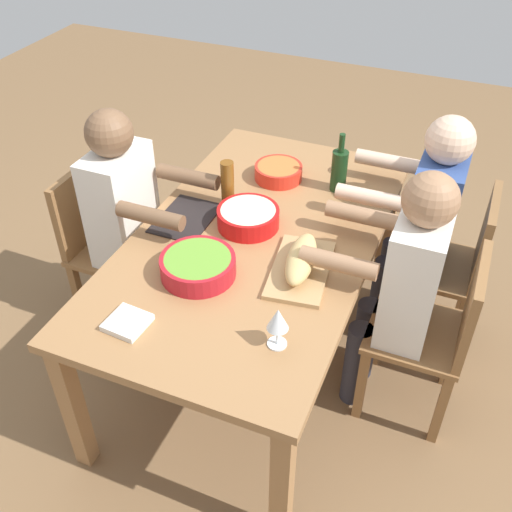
{
  "coord_description": "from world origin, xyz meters",
  "views": [
    {
      "loc": [
        1.89,
        0.78,
        2.27
      ],
      "look_at": [
        0.0,
        0.0,
        0.63
      ],
      "focal_mm": 41.78,
      "sensor_mm": 36.0,
      "label": 1
    }
  ],
  "objects_px": {
    "diner_near_center": "(130,212)",
    "serving_bowl_salad": "(198,265)",
    "cutting_board": "(300,270)",
    "diner_far_left": "(423,216)",
    "beer_bottle": "(228,184)",
    "chair_near_center": "(104,240)",
    "wine_glass": "(278,320)",
    "wine_bottle": "(339,169)",
    "chair_far_left": "(454,262)",
    "serving_bowl_pasta": "(248,217)",
    "napkin_stack": "(127,323)",
    "diner_far_center": "(402,280)",
    "dining_table": "(256,251)",
    "serving_bowl_fruit": "(278,171)",
    "bread_loaf": "(301,259)",
    "chair_far_center": "(438,330)"
  },
  "relations": [
    {
      "from": "beer_bottle",
      "to": "napkin_stack",
      "type": "xyz_separation_m",
      "value": [
        0.85,
        -0.01,
        -0.1
      ]
    },
    {
      "from": "serving_bowl_salad",
      "to": "napkin_stack",
      "type": "bearing_deg",
      "value": -17.47
    },
    {
      "from": "diner_near_center",
      "to": "diner_far_center",
      "type": "height_order",
      "value": "same"
    },
    {
      "from": "cutting_board",
      "to": "wine_bottle",
      "type": "height_order",
      "value": "wine_bottle"
    },
    {
      "from": "bread_loaf",
      "to": "serving_bowl_fruit",
      "type": "bearing_deg",
      "value": -152.21
    },
    {
      "from": "chair_near_center",
      "to": "wine_glass",
      "type": "distance_m",
      "value": 1.31
    },
    {
      "from": "diner_far_left",
      "to": "bread_loaf",
      "type": "relative_size",
      "value": 3.75
    },
    {
      "from": "serving_bowl_salad",
      "to": "bread_loaf",
      "type": "relative_size",
      "value": 0.93
    },
    {
      "from": "dining_table",
      "to": "wine_glass",
      "type": "distance_m",
      "value": 0.66
    },
    {
      "from": "napkin_stack",
      "to": "cutting_board",
      "type": "bearing_deg",
      "value": 137.37
    },
    {
      "from": "chair_far_left",
      "to": "beer_bottle",
      "type": "relative_size",
      "value": 3.86
    },
    {
      "from": "diner_near_center",
      "to": "serving_bowl_pasta",
      "type": "relative_size",
      "value": 4.41
    },
    {
      "from": "chair_far_left",
      "to": "diner_far_left",
      "type": "relative_size",
      "value": 0.71
    },
    {
      "from": "serving_bowl_pasta",
      "to": "wine_glass",
      "type": "distance_m",
      "value": 0.72
    },
    {
      "from": "diner_far_center",
      "to": "serving_bowl_salad",
      "type": "height_order",
      "value": "diner_far_center"
    },
    {
      "from": "diner_far_left",
      "to": "diner_far_center",
      "type": "distance_m",
      "value": 0.49
    },
    {
      "from": "chair_far_left",
      "to": "wine_glass",
      "type": "height_order",
      "value": "wine_glass"
    },
    {
      "from": "dining_table",
      "to": "serving_bowl_pasta",
      "type": "height_order",
      "value": "serving_bowl_pasta"
    },
    {
      "from": "diner_near_center",
      "to": "serving_bowl_pasta",
      "type": "distance_m",
      "value": 0.58
    },
    {
      "from": "diner_far_center",
      "to": "wine_bottle",
      "type": "relative_size",
      "value": 4.14
    },
    {
      "from": "napkin_stack",
      "to": "diner_far_left",
      "type": "bearing_deg",
      "value": 143.42
    },
    {
      "from": "beer_bottle",
      "to": "diner_near_center",
      "type": "bearing_deg",
      "value": -67.43
    },
    {
      "from": "diner_near_center",
      "to": "bread_loaf",
      "type": "bearing_deg",
      "value": 80.3
    },
    {
      "from": "serving_bowl_salad",
      "to": "cutting_board",
      "type": "bearing_deg",
      "value": 114.83
    },
    {
      "from": "serving_bowl_pasta",
      "to": "cutting_board",
      "type": "height_order",
      "value": "serving_bowl_pasta"
    },
    {
      "from": "diner_near_center",
      "to": "napkin_stack",
      "type": "distance_m",
      "value": 0.79
    },
    {
      "from": "serving_bowl_salad",
      "to": "bread_loaf",
      "type": "xyz_separation_m",
      "value": [
        -0.17,
        0.37,
        0.02
      ]
    },
    {
      "from": "diner_near_center",
      "to": "cutting_board",
      "type": "relative_size",
      "value": 3.0
    },
    {
      "from": "serving_bowl_salad",
      "to": "napkin_stack",
      "type": "height_order",
      "value": "serving_bowl_salad"
    },
    {
      "from": "chair_near_center",
      "to": "wine_bottle",
      "type": "relative_size",
      "value": 2.93
    },
    {
      "from": "diner_far_center",
      "to": "napkin_stack",
      "type": "xyz_separation_m",
      "value": [
        0.67,
        -0.86,
        0.05
      ]
    },
    {
      "from": "diner_far_left",
      "to": "serving_bowl_pasta",
      "type": "distance_m",
      "value": 0.82
    },
    {
      "from": "chair_near_center",
      "to": "bread_loaf",
      "type": "height_order",
      "value": "same"
    },
    {
      "from": "chair_near_center",
      "to": "serving_bowl_salad",
      "type": "relative_size",
      "value": 2.85
    },
    {
      "from": "diner_near_center",
      "to": "diner_far_center",
      "type": "xyz_separation_m",
      "value": [
        -0.0,
        1.27,
        0.0
      ]
    },
    {
      "from": "beer_bottle",
      "to": "serving_bowl_fruit",
      "type": "bearing_deg",
      "value": 156.09
    },
    {
      "from": "diner_far_left",
      "to": "beer_bottle",
      "type": "height_order",
      "value": "diner_far_left"
    },
    {
      "from": "diner_far_left",
      "to": "bread_loaf",
      "type": "xyz_separation_m",
      "value": [
        0.64,
        -0.38,
        0.11
      ]
    },
    {
      "from": "serving_bowl_pasta",
      "to": "wine_bottle",
      "type": "relative_size",
      "value": 0.94
    },
    {
      "from": "serving_bowl_fruit",
      "to": "wine_bottle",
      "type": "distance_m",
      "value": 0.3
    },
    {
      "from": "serving_bowl_pasta",
      "to": "napkin_stack",
      "type": "relative_size",
      "value": 1.94
    },
    {
      "from": "diner_near_center",
      "to": "serving_bowl_salad",
      "type": "relative_size",
      "value": 4.02
    },
    {
      "from": "cutting_board",
      "to": "beer_bottle",
      "type": "relative_size",
      "value": 1.82
    },
    {
      "from": "chair_far_center",
      "to": "chair_near_center",
      "type": "bearing_deg",
      "value": -90.0
    },
    {
      "from": "wine_bottle",
      "to": "napkin_stack",
      "type": "distance_m",
      "value": 1.25
    },
    {
      "from": "cutting_board",
      "to": "wine_glass",
      "type": "bearing_deg",
      "value": 7.49
    },
    {
      "from": "chair_near_center",
      "to": "serving_bowl_pasta",
      "type": "relative_size",
      "value": 3.13
    },
    {
      "from": "dining_table",
      "to": "wine_glass",
      "type": "xyz_separation_m",
      "value": [
        0.55,
        0.31,
        0.2
      ]
    },
    {
      "from": "chair_far_left",
      "to": "napkin_stack",
      "type": "bearing_deg",
      "value": -42.01
    },
    {
      "from": "dining_table",
      "to": "diner_far_left",
      "type": "distance_m",
      "value": 0.8
    }
  ]
}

